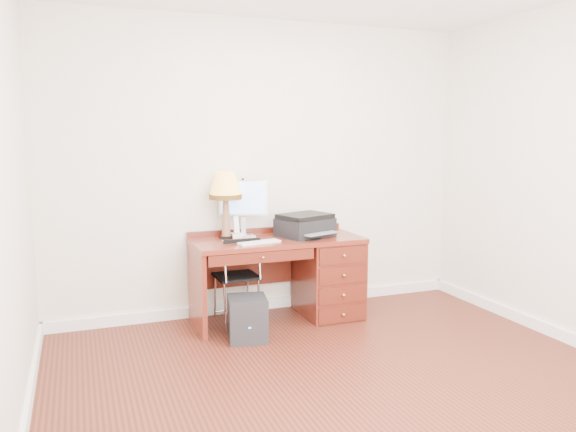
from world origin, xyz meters
name	(u,v)px	position (x,y,z in m)	size (l,w,h in m)	color
ground	(347,382)	(0.00, 0.00, 0.00)	(4.00, 4.00, 0.00)	#40170E
room_shell	(310,343)	(0.00, 0.63, 0.05)	(4.00, 4.00, 4.00)	silver
desk	(310,272)	(0.32, 1.40, 0.41)	(1.50, 0.67, 0.75)	maroon
monitor	(242,201)	(-0.25, 1.62, 1.07)	(0.43, 0.20, 0.51)	silver
keyboard	(259,242)	(-0.22, 1.24, 0.76)	(0.37, 0.11, 0.01)	white
mouse_pad	(307,237)	(0.25, 1.30, 0.76)	(0.25, 0.25, 0.05)	black
printer	(305,225)	(0.27, 1.42, 0.85)	(0.55, 0.49, 0.20)	black
leg_lamp	(225,190)	(-0.42, 1.57, 1.19)	(0.29, 0.29, 0.59)	black
phone	(236,231)	(-0.33, 1.56, 0.81)	(0.09, 0.09, 0.19)	white
pen_cup	(289,228)	(0.20, 1.63, 0.80)	(0.08, 0.08, 0.10)	black
chair	(238,271)	(-0.35, 1.44, 0.47)	(0.38, 0.38, 0.78)	black
equipment_box	(247,318)	(-0.40, 1.01, 0.18)	(0.31, 0.31, 0.36)	black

